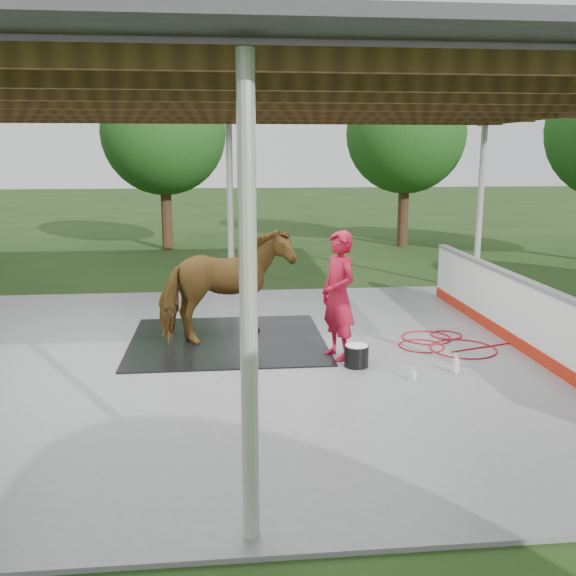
{
  "coord_description": "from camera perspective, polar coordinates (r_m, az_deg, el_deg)",
  "views": [
    {
      "loc": [
        -0.19,
        -9.5,
        3.17
      ],
      "look_at": [
        0.82,
        0.31,
        1.08
      ],
      "focal_mm": 40.0,
      "sensor_mm": 36.0,
      "label": 1
    }
  ],
  "objects": [
    {
      "name": "ground",
      "position": [
        10.02,
        -4.54,
        -6.54
      ],
      "size": [
        100.0,
        100.0,
        0.0
      ],
      "primitive_type": "plane",
      "color": "#1E3814"
    },
    {
      "name": "soap_bottle_b",
      "position": [
        9.2,
        11.0,
        -7.47
      ],
      "size": [
        0.12,
        0.12,
        0.19
      ],
      "primitive_type": "imported",
      "rotation": [
        0.0,
        0.0,
        -0.92
      ],
      "color": "#338CD8",
      "rests_on": "concrete_slab"
    },
    {
      "name": "soap_bottle_a",
      "position": [
        9.59,
        14.7,
        -6.52
      ],
      "size": [
        0.13,
        0.14,
        0.29
      ],
      "primitive_type": "imported",
      "rotation": [
        0.0,
        0.0,
        0.22
      ],
      "color": "silver",
      "rests_on": "concrete_slab"
    },
    {
      "name": "pavilion_structure",
      "position": [
        9.54,
        -4.95,
        16.7
      ],
      "size": [
        12.6,
        10.6,
        4.05
      ],
      "color": "beige",
      "rests_on": "ground"
    },
    {
      "name": "handler",
      "position": [
        9.79,
        4.51,
        -0.66
      ],
      "size": [
        0.72,
        0.85,
        1.98
      ],
      "primitive_type": "imported",
      "rotation": [
        0.0,
        0.0,
        -1.17
      ],
      "color": "#AE122C",
      "rests_on": "concrete_slab"
    },
    {
      "name": "horse",
      "position": [
        10.68,
        -5.5,
        0.19
      ],
      "size": [
        2.41,
        1.8,
        1.85
      ],
      "primitive_type": "imported",
      "rotation": [
        0.0,
        0.0,
        1.98
      ],
      "color": "brown",
      "rests_on": "rubber_mat"
    },
    {
      "name": "concrete_slab",
      "position": [
        10.01,
        -4.54,
        -6.4
      ],
      "size": [
        12.0,
        10.0,
        0.05
      ],
      "primitive_type": "cube",
      "color": "slate",
      "rests_on": "ground"
    },
    {
      "name": "rubber_mat",
      "position": [
        10.91,
        -5.4,
        -4.65
      ],
      "size": [
        3.23,
        3.03,
        0.02
      ],
      "primitive_type": "cube",
      "color": "black",
      "rests_on": "concrete_slab"
    },
    {
      "name": "dasher_board",
      "position": [
        10.95,
        20.26,
        -2.42
      ],
      "size": [
        0.16,
        8.0,
        1.15
      ],
      "color": "#AE200E",
      "rests_on": "concrete_slab"
    },
    {
      "name": "hose_coil",
      "position": [
        10.99,
        13.62,
        -4.82
      ],
      "size": [
        1.95,
        1.64,
        0.02
      ],
      "color": "#A10B13",
      "rests_on": "concrete_slab"
    },
    {
      "name": "tree_belt",
      "position": [
        10.43,
        -3.32,
        15.33
      ],
      "size": [
        28.0,
        28.0,
        5.8
      ],
      "color": "#382314",
      "rests_on": "ground"
    },
    {
      "name": "wash_bucket",
      "position": [
        9.62,
        6.1,
        -5.98
      ],
      "size": [
        0.36,
        0.36,
        0.33
      ],
      "color": "black",
      "rests_on": "concrete_slab"
    }
  ]
}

